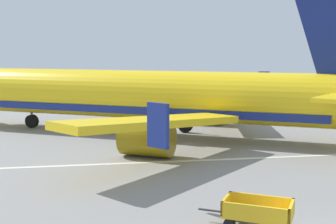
# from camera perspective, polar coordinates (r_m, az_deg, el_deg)

# --- Properties ---
(grass_strip) EXTENTS (220.00, 28.00, 0.06)m
(grass_strip) POSITION_cam_1_polar(r_m,az_deg,el_deg) (71.36, -3.56, 2.37)
(grass_strip) COLOR #518442
(grass_strip) RESTS_ON ground
(apron_stripe) EXTENTS (120.00, 0.36, 0.01)m
(apron_stripe) POSITION_cam_1_polar(r_m,az_deg,el_deg) (28.35, 5.96, -5.82)
(apron_stripe) COLOR silver
(apron_stripe) RESTS_ON ground
(airplane) EXTENTS (34.38, 28.59, 11.34)m
(airplane) POSITION_cam_1_polar(r_m,az_deg,el_deg) (35.37, -1.18, 1.91)
(airplane) COLOR yellow
(airplane) RESTS_ON ground
(baggage_cart_second_in_row) EXTENTS (3.43, 2.47, 1.07)m
(baggage_cart_second_in_row) POSITION_cam_1_polar(r_m,az_deg,el_deg) (17.99, 10.89, -11.93)
(baggage_cart_second_in_row) COLOR gold
(baggage_cart_second_in_row) RESTS_ON ground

